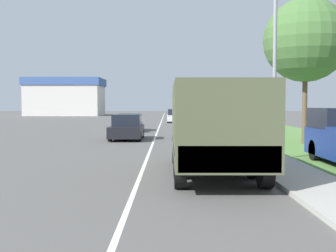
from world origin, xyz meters
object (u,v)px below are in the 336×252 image
at_px(car_second_ahead, 128,123).
at_px(military_truck, 212,123).
at_px(car_third_ahead, 173,116).
at_px(car_nearest_ahead, 125,128).
at_px(lamp_post, 268,29).

bearing_deg(car_second_ahead, military_truck, -78.03).
distance_m(car_second_ahead, car_third_ahead, 16.40).
height_order(military_truck, car_second_ahead, military_truck).
relative_size(car_nearest_ahead, car_third_ahead, 0.83).
height_order(car_second_ahead, lamp_post, lamp_post).
height_order(car_nearest_ahead, car_second_ahead, car_nearest_ahead).
relative_size(car_nearest_ahead, lamp_post, 0.50).
relative_size(car_third_ahead, lamp_post, 0.60).
bearing_deg(car_third_ahead, car_second_ahead, -103.35).
xyz_separation_m(car_second_ahead, lamp_post, (6.74, -17.48, 4.23)).
height_order(car_nearest_ahead, car_third_ahead, car_third_ahead).
relative_size(car_second_ahead, car_third_ahead, 0.98).
bearing_deg(military_truck, lamp_post, 52.35).
height_order(car_second_ahead, car_third_ahead, car_third_ahead).
bearing_deg(lamp_post, military_truck, -127.65).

